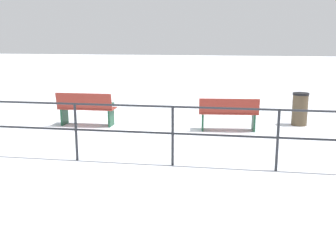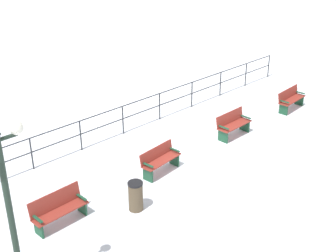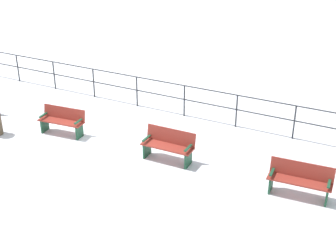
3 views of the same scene
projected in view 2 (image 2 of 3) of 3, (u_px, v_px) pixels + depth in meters
ground_plane at (200, 153)px, 16.20m from camera, size 80.00×80.00×0.00m
bench_nearest at (59, 208)px, 12.38m from camera, size 0.56×1.61×0.91m
bench_second at (160, 160)px, 14.81m from camera, size 0.64×1.56×0.87m
bench_third at (233, 124)px, 17.25m from camera, size 0.57×1.55×0.93m
bench_fourth at (291, 99)px, 19.59m from camera, size 0.61×1.64×0.89m
lamppost_near at (6, 191)px, 8.76m from camera, size 0.27×1.06×4.25m
waterfront_railing at (142, 108)px, 17.89m from camera, size 0.05×17.32×1.15m
trash_bin at (136, 196)px, 12.95m from camera, size 0.44×0.44×0.90m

